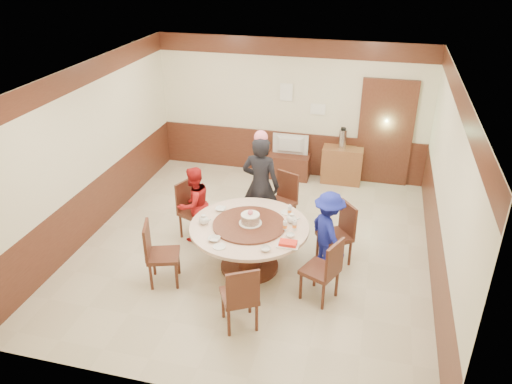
% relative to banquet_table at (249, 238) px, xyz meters
% --- Properties ---
extents(room, '(6.00, 6.04, 2.84)m').
position_rel_banquet_table_xyz_m(room, '(-0.07, 0.60, 0.55)').
color(room, beige).
rests_on(room, ground).
extents(banquet_table, '(1.75, 1.75, 0.78)m').
position_rel_banquet_table_xyz_m(banquet_table, '(0.00, 0.00, 0.00)').
color(banquet_table, '#4B2317').
rests_on(banquet_table, ground).
extents(chair_0, '(0.62, 0.62, 0.97)m').
position_rel_banquet_table_xyz_m(chair_0, '(1.23, 0.50, -0.23)').
color(chair_0, '#4B2317').
rests_on(chair_0, ground).
extents(chair_1, '(0.58, 0.58, 0.97)m').
position_rel_banquet_table_xyz_m(chair_1, '(0.21, 1.31, -0.23)').
color(chair_1, '#4B2317').
rests_on(chair_1, ground).
extents(chair_2, '(0.58, 0.57, 0.97)m').
position_rel_banquet_table_xyz_m(chair_2, '(-1.12, 0.67, -0.23)').
color(chair_2, '#4B2317').
rests_on(chair_2, ground).
extents(chair_3, '(0.56, 0.56, 0.97)m').
position_rel_banquet_table_xyz_m(chair_3, '(-1.12, -0.63, -0.23)').
color(chair_3, '#4B2317').
rests_on(chair_3, ground).
extents(chair_4, '(0.60, 0.60, 0.97)m').
position_rel_banquet_table_xyz_m(chair_4, '(0.21, -1.25, -0.23)').
color(chair_4, '#4B2317').
rests_on(chair_4, ground).
extents(chair_5, '(0.59, 0.58, 0.97)m').
position_rel_banquet_table_xyz_m(chair_5, '(1.13, -0.45, -0.23)').
color(chair_5, '#4B2317').
rests_on(chair_5, ground).
extents(person_standing, '(0.66, 0.46, 1.73)m').
position_rel_banquet_table_xyz_m(person_standing, '(-0.10, 1.10, 0.33)').
color(person_standing, black).
rests_on(person_standing, ground).
extents(person_red, '(0.73, 0.78, 1.28)m').
position_rel_banquet_table_xyz_m(person_red, '(-1.09, 0.61, 0.11)').
color(person_red, '#AB1617').
rests_on(person_red, ground).
extents(person_blue, '(0.86, 0.93, 1.25)m').
position_rel_banquet_table_xyz_m(person_blue, '(1.12, 0.33, 0.09)').
color(person_blue, '#18219D').
rests_on(person_blue, ground).
extents(birthday_cake, '(0.34, 0.34, 0.22)m').
position_rel_banquet_table_xyz_m(birthday_cake, '(0.01, 0.02, 0.32)').
color(birthday_cake, white).
rests_on(birthday_cake, banquet_table).
extents(teapot_left, '(0.17, 0.15, 0.13)m').
position_rel_banquet_table_xyz_m(teapot_left, '(-0.66, -0.12, 0.28)').
color(teapot_left, white).
rests_on(teapot_left, banquet_table).
extents(teapot_right, '(0.17, 0.15, 0.13)m').
position_rel_banquet_table_xyz_m(teapot_right, '(0.58, 0.23, 0.28)').
color(teapot_right, white).
rests_on(teapot_right, banquet_table).
extents(bowl_0, '(0.16, 0.16, 0.04)m').
position_rel_banquet_table_xyz_m(bowl_0, '(-0.54, 0.33, 0.24)').
color(bowl_0, white).
rests_on(bowl_0, banquet_table).
extents(bowl_1, '(0.15, 0.15, 0.05)m').
position_rel_banquet_table_xyz_m(bowl_1, '(0.38, -0.58, 0.24)').
color(bowl_1, white).
rests_on(bowl_1, banquet_table).
extents(bowl_2, '(0.17, 0.17, 0.04)m').
position_rel_banquet_table_xyz_m(bowl_2, '(-0.37, -0.51, 0.24)').
color(bowl_2, white).
rests_on(bowl_2, banquet_table).
extents(bowl_3, '(0.12, 0.12, 0.04)m').
position_rel_banquet_table_xyz_m(bowl_3, '(0.64, -0.15, 0.24)').
color(bowl_3, white).
rests_on(bowl_3, banquet_table).
extents(saucer_near, '(0.18, 0.18, 0.01)m').
position_rel_banquet_table_xyz_m(saucer_near, '(-0.25, -0.65, 0.22)').
color(saucer_near, white).
rests_on(saucer_near, banquet_table).
extents(saucer_far, '(0.18, 0.18, 0.01)m').
position_rel_banquet_table_xyz_m(saucer_far, '(0.45, 0.50, 0.22)').
color(saucer_far, white).
rests_on(saucer_far, banquet_table).
extents(shrimp_platter, '(0.30, 0.20, 0.06)m').
position_rel_banquet_table_xyz_m(shrimp_platter, '(0.65, -0.39, 0.24)').
color(shrimp_platter, white).
rests_on(shrimp_platter, banquet_table).
extents(bottle_0, '(0.06, 0.06, 0.16)m').
position_rel_banquet_table_xyz_m(bottle_0, '(0.53, -0.02, 0.30)').
color(bottle_0, white).
rests_on(bottle_0, banquet_table).
extents(bottle_1, '(0.06, 0.06, 0.16)m').
position_rel_banquet_table_xyz_m(bottle_1, '(0.66, 0.03, 0.30)').
color(bottle_1, white).
rests_on(bottle_1, banquet_table).
extents(bottle_2, '(0.06, 0.06, 0.16)m').
position_rel_banquet_table_xyz_m(bottle_2, '(0.51, 0.44, 0.30)').
color(bottle_2, white).
rests_on(bottle_2, banquet_table).
extents(tv_stand, '(0.85, 0.45, 0.50)m').
position_rel_banquet_table_xyz_m(tv_stand, '(-0.03, 3.33, -0.28)').
color(tv_stand, '#4B2317').
rests_on(tv_stand, ground).
extents(television, '(0.73, 0.10, 0.42)m').
position_rel_banquet_table_xyz_m(television, '(-0.03, 3.33, 0.18)').
color(television, gray).
rests_on(television, tv_stand).
extents(side_cabinet, '(0.80, 0.40, 0.75)m').
position_rel_banquet_table_xyz_m(side_cabinet, '(1.05, 3.36, -0.16)').
color(side_cabinet, brown).
rests_on(side_cabinet, ground).
extents(thermos, '(0.15, 0.15, 0.38)m').
position_rel_banquet_table_xyz_m(thermos, '(1.02, 3.36, 0.41)').
color(thermos, silver).
rests_on(thermos, side_cabinet).
extents(notice_left, '(0.25, 0.00, 0.35)m').
position_rel_banquet_table_xyz_m(notice_left, '(-0.18, 3.54, 1.22)').
color(notice_left, white).
rests_on(notice_left, room).
extents(notice_right, '(0.30, 0.00, 0.22)m').
position_rel_banquet_table_xyz_m(notice_right, '(0.47, 3.54, 0.92)').
color(notice_right, white).
rests_on(notice_right, room).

